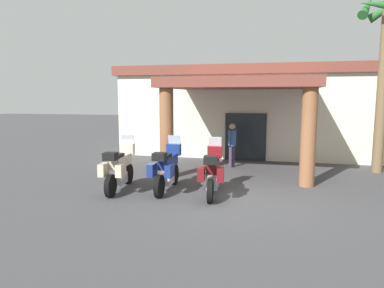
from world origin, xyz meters
The scene contains 6 objects.
ground_plane centered at (0.00, 0.00, 0.00)m, with size 80.00×80.00×0.00m, color #424244.
motel_building centered at (0.10, 8.84, 2.17)m, with size 12.87×10.84×4.24m.
motorcycle_cream centered at (-3.46, 0.21, 0.70)m, with size 0.72×2.21×1.61m.
motorcycle_blue centered at (-2.03, 0.45, 0.70)m, with size 0.71×2.21×1.61m.
motorcycle_maroon centered at (-0.60, 0.24, 0.70)m, with size 0.73×2.21×1.61m.
pedestrian centered at (-0.44, 4.42, 1.03)m, with size 0.32×0.48×1.77m.
Camera 1 is at (0.83, -9.59, 2.87)m, focal length 32.97 mm.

